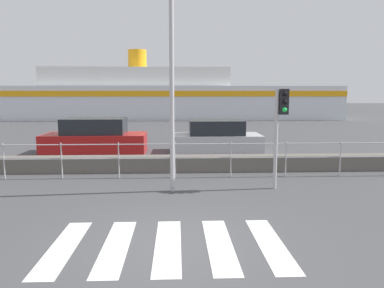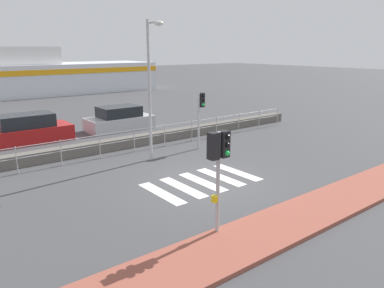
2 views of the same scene
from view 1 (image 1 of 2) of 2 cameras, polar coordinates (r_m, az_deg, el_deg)
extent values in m
plane|color=#424244|center=(6.75, -2.72, -15.16)|extent=(160.00, 160.00, 0.00)
cube|color=silver|center=(7.03, -19.02, -14.60)|extent=(0.45, 2.40, 0.01)
cube|color=silver|center=(6.83, -11.51, -14.99)|extent=(0.45, 2.40, 0.01)
cube|color=silver|center=(6.75, -3.67, -15.13)|extent=(0.45, 2.40, 0.01)
cube|color=silver|center=(6.79, 4.21, -15.00)|extent=(0.45, 2.40, 0.01)
cube|color=silver|center=(6.94, 11.86, -14.61)|extent=(0.45, 2.40, 0.01)
cube|color=#605B54|center=(12.53, -2.56, -3.01)|extent=(23.20, 0.55, 0.53)
cylinder|color=#B2B2B5|center=(11.54, -2.60, -0.01)|extent=(20.88, 0.03, 0.03)
cylinder|color=#B2B2B5|center=(11.61, -2.59, -2.17)|extent=(20.88, 0.03, 0.03)
cylinder|color=#B2B2B5|center=(12.76, -26.75, -2.35)|extent=(0.04, 0.04, 1.10)
cylinder|color=#B2B2B5|center=(12.14, -19.25, -2.43)|extent=(0.04, 0.04, 1.10)
cylinder|color=#B2B2B5|center=(11.76, -11.10, -2.46)|extent=(0.04, 0.04, 1.10)
cylinder|color=#B2B2B5|center=(11.62, -2.59, -2.44)|extent=(0.04, 0.04, 1.10)
cylinder|color=#B2B2B5|center=(11.74, 5.94, -2.37)|extent=(0.04, 0.04, 1.10)
cylinder|color=#B2B2B5|center=(12.11, 14.12, -2.25)|extent=(0.04, 0.04, 1.10)
cylinder|color=#B2B2B5|center=(12.71, 21.66, -2.10)|extent=(0.04, 0.04, 1.10)
cylinder|color=#B2B2B5|center=(10.39, 12.66, 0.66)|extent=(0.10, 0.10, 2.73)
cube|color=black|center=(10.36, 13.75, 6.28)|extent=(0.24, 0.24, 0.68)
sphere|color=black|center=(10.23, 14.00, 7.43)|extent=(0.13, 0.13, 0.13)
sphere|color=black|center=(10.23, 13.97, 6.25)|extent=(0.13, 0.13, 0.13)
sphere|color=#19D84C|center=(10.24, 13.93, 5.08)|extent=(0.13, 0.13, 0.13)
cylinder|color=#B2B2B5|center=(9.82, -3.11, 9.80)|extent=(0.12, 0.12, 5.93)
cube|color=silver|center=(37.81, -2.45, 6.36)|extent=(31.56, 7.28, 3.17)
cube|color=white|center=(38.01, -8.28, 10.00)|extent=(17.68, 5.82, 1.74)
cube|color=orange|center=(34.13, -2.47, 7.67)|extent=(31.56, 0.08, 0.51)
cylinder|color=orange|center=(38.12, -8.33, 12.66)|extent=(1.80, 1.80, 1.80)
cube|color=#B21919|center=(16.94, -14.53, 0.13)|extent=(4.41, 1.85, 0.83)
cube|color=#1E2328|center=(16.85, -14.62, 2.68)|extent=(2.65, 1.63, 0.68)
cube|color=#BCBCC1|center=(16.65, 3.69, 0.15)|extent=(3.94, 1.88, 0.78)
cube|color=#1E2328|center=(16.57, 3.71, 2.57)|extent=(2.36, 1.66, 0.64)
camera|label=2|loc=(9.54, -118.01, 9.38)|focal=35.00mm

